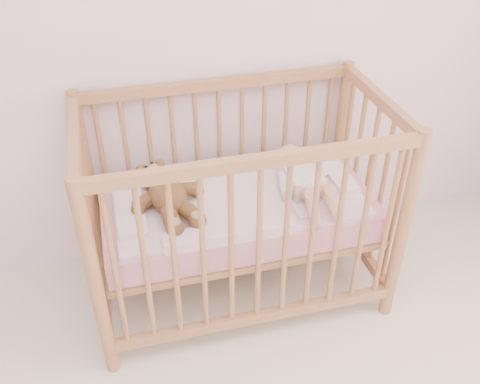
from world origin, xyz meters
name	(u,v)px	position (x,y,z in m)	size (l,w,h in m)	color
crib	(237,207)	(0.30, 1.60, 0.50)	(1.36, 0.76, 1.00)	#B8744E
mattress	(237,210)	(0.30, 1.60, 0.49)	(1.22, 0.62, 0.13)	pink
blanket	(237,197)	(0.30, 1.60, 0.56)	(1.10, 0.58, 0.06)	#E49DB5
baby	(303,176)	(0.60, 1.58, 0.64)	(0.27, 0.57, 0.14)	white
teddy_bear	(168,194)	(-0.02, 1.58, 0.65)	(0.35, 0.49, 0.14)	brown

